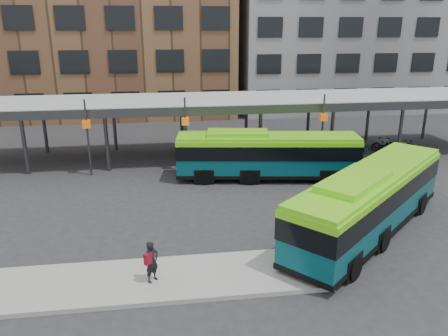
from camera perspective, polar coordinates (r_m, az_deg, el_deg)
ground at (r=19.94m, az=5.51°, el=-8.88°), size 120.00×120.00×0.00m
boarding_island at (r=16.86m, az=-11.08°, el=-14.29°), size 14.00×3.00×0.18m
canopy at (r=30.83m, az=0.09°, el=8.63°), size 40.00×6.53×4.80m
building_brick at (r=49.59m, az=-15.49°, el=19.88°), size 26.00×14.00×22.00m
building_grey at (r=53.26m, az=15.28°, el=18.66°), size 24.00×14.00×20.00m
bus_front at (r=20.50m, az=18.50°, el=-3.91°), size 10.26×9.54×3.19m
bus_rear at (r=26.62m, az=5.58°, el=1.81°), size 11.12×3.87×3.01m
pedestrian at (r=16.21m, az=-9.42°, el=-11.97°), size 0.66×0.67×1.56m
bike_rack at (r=34.75m, az=20.74°, el=2.74°), size 4.20×1.35×1.06m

